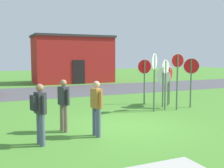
# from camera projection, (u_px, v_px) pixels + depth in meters

# --- Properties ---
(ground_plane) EXTENTS (80.00, 80.00, 0.00)m
(ground_plane) POSITION_uv_depth(u_px,v_px,m) (126.00, 127.00, 9.52)
(ground_plane) COLOR #47842D
(street_asphalt) EXTENTS (60.00, 6.40, 0.01)m
(street_asphalt) POSITION_uv_depth(u_px,v_px,m) (57.00, 91.00, 19.05)
(street_asphalt) COLOR #4C4C51
(street_asphalt) RESTS_ON ground
(building_background) EXTENTS (7.25, 3.79, 4.31)m
(building_background) POSITION_uv_depth(u_px,v_px,m) (73.00, 59.00, 25.51)
(building_background) COLOR #B2231E
(building_background) RESTS_ON ground
(stop_sign_tallest) EXTENTS (0.30, 0.75, 1.88)m
(stop_sign_tallest) POSITION_uv_depth(u_px,v_px,m) (163.00, 80.00, 13.09)
(stop_sign_tallest) COLOR #51664C
(stop_sign_tallest) RESTS_ON ground
(stop_sign_rear_left) EXTENTS (0.56, 0.46, 2.55)m
(stop_sign_rear_left) POSITION_uv_depth(u_px,v_px,m) (154.00, 72.00, 11.93)
(stop_sign_rear_left) COLOR #51664C
(stop_sign_rear_left) RESTS_ON ground
(stop_sign_nearest) EXTENTS (0.63, 0.11, 2.55)m
(stop_sign_nearest) POSITION_uv_depth(u_px,v_px,m) (177.00, 73.00, 12.31)
(stop_sign_nearest) COLOR #51664C
(stop_sign_nearest) RESTS_ON ground
(stop_sign_leaning_left) EXTENTS (0.74, 0.14, 2.28)m
(stop_sign_leaning_left) POSITION_uv_depth(u_px,v_px,m) (144.00, 73.00, 13.97)
(stop_sign_leaning_left) COLOR #51664C
(stop_sign_leaning_left) RESTS_ON ground
(stop_sign_low_front) EXTENTS (0.55, 0.52, 2.34)m
(stop_sign_low_front) POSITION_uv_depth(u_px,v_px,m) (191.00, 74.00, 12.95)
(stop_sign_low_front) COLOR #51664C
(stop_sign_low_front) RESTS_ON ground
(stop_sign_leaning_right) EXTENTS (0.63, 0.37, 1.92)m
(stop_sign_leaning_right) POSITION_uv_depth(u_px,v_px,m) (169.00, 79.00, 13.97)
(stop_sign_leaning_right) COLOR #51664C
(stop_sign_leaning_right) RESTS_ON ground
(stop_sign_center_cluster) EXTENTS (0.30, 0.76, 1.97)m
(stop_sign_center_cluster) POSITION_uv_depth(u_px,v_px,m) (168.00, 78.00, 13.47)
(stop_sign_center_cluster) COLOR #51664C
(stop_sign_center_cluster) RESTS_ON ground
(stop_sign_rear_right) EXTENTS (0.57, 0.28, 2.28)m
(stop_sign_rear_right) POSITION_uv_depth(u_px,v_px,m) (165.00, 76.00, 12.41)
(stop_sign_rear_right) COLOR #51664C
(stop_sign_rear_right) RESTS_ON ground
(person_on_left) EXTENTS (0.28, 0.56, 1.69)m
(person_on_left) POSITION_uv_depth(u_px,v_px,m) (96.00, 105.00, 8.28)
(person_on_left) COLOR #4C5670
(person_on_left) RESTS_ON ground
(person_in_teal) EXTENTS (0.41, 0.56, 1.69)m
(person_in_teal) POSITION_uv_depth(u_px,v_px,m) (40.00, 110.00, 7.44)
(person_in_teal) COLOR #4C5670
(person_in_teal) RESTS_ON ground
(person_in_dark_shirt) EXTENTS (0.32, 0.54, 1.69)m
(person_in_dark_shirt) POSITION_uv_depth(u_px,v_px,m) (64.00, 103.00, 8.80)
(person_in_dark_shirt) COLOR #7A6B56
(person_in_dark_shirt) RESTS_ON ground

